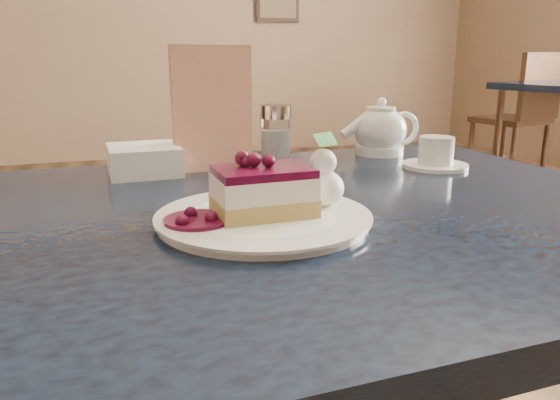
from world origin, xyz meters
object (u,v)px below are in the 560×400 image
object	(u,v)px
cheesecake_slice	(263,191)
dessert_plate	(264,219)
main_table	(253,267)
tea_set	(390,136)

from	to	relation	value
cheesecake_slice	dessert_plate	bearing A→B (deg)	0.00
main_table	cheesecake_slice	size ratio (longest dim) A/B	9.99
main_table	tea_set	distance (m)	0.53
tea_set	main_table	bearing A→B (deg)	-141.58
main_table	tea_set	bearing A→B (deg)	36.79
main_table	cheesecake_slice	bearing A→B (deg)	-90.00
cheesecake_slice	tea_set	distance (m)	0.55
dessert_plate	main_table	bearing A→B (deg)	91.63
main_table	dessert_plate	bearing A→B (deg)	-90.00
cheesecake_slice	tea_set	world-z (taller)	tea_set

